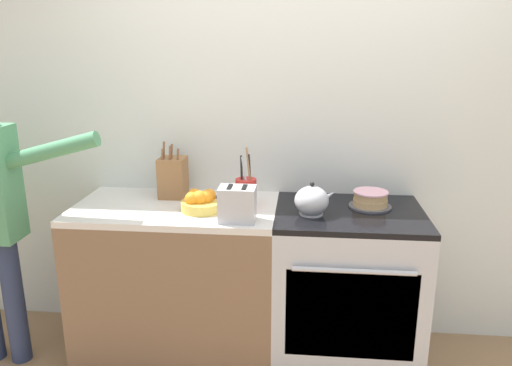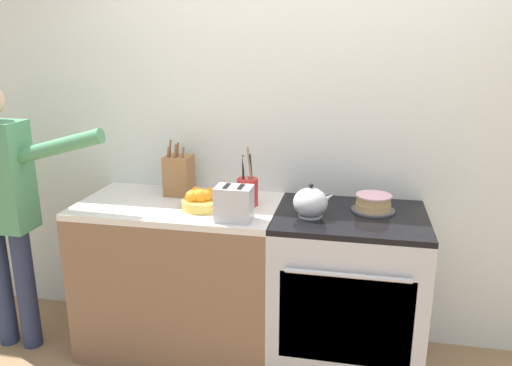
% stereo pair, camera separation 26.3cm
% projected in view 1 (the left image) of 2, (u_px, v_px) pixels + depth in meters
% --- Properties ---
extents(wall_back, '(8.00, 0.04, 2.60)m').
position_uv_depth(wall_back, '(300.00, 125.00, 2.89)').
color(wall_back, silver).
rests_on(wall_back, ground_plane).
extents(counter_cabinet, '(1.11, 0.63, 0.90)m').
position_uv_depth(counter_cabinet, '(179.00, 280.00, 2.87)').
color(counter_cabinet, brown).
rests_on(counter_cabinet, ground_plane).
extents(stove_range, '(0.79, 0.66, 0.90)m').
position_uv_depth(stove_range, '(346.00, 287.00, 2.77)').
color(stove_range, '#B7BABF').
rests_on(stove_range, ground_plane).
extents(layer_cake, '(0.23, 0.23, 0.09)m').
position_uv_depth(layer_cake, '(370.00, 200.00, 2.70)').
color(layer_cake, '#4C4C51').
rests_on(layer_cake, stove_range).
extents(tea_kettle, '(0.22, 0.18, 0.18)m').
position_uv_depth(tea_kettle, '(312.00, 201.00, 2.58)').
color(tea_kettle, '#B7BABF').
rests_on(tea_kettle, stove_range).
extents(knife_block, '(0.15, 0.15, 0.32)m').
position_uv_depth(knife_block, '(173.00, 177.00, 2.87)').
color(knife_block, olive).
rests_on(knife_block, counter_cabinet).
extents(utensil_crock, '(0.12, 0.12, 0.33)m').
position_uv_depth(utensil_crock, '(246.00, 191.00, 2.72)').
color(utensil_crock, red).
rests_on(utensil_crock, counter_cabinet).
extents(fruit_bowl, '(0.22, 0.22, 0.12)m').
position_uv_depth(fruit_bowl, '(201.00, 202.00, 2.65)').
color(fruit_bowl, gold).
rests_on(fruit_bowl, counter_cabinet).
extents(toaster, '(0.20, 0.13, 0.18)m').
position_uv_depth(toaster, '(237.00, 204.00, 2.48)').
color(toaster, '#B7BABF').
rests_on(toaster, counter_cabinet).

